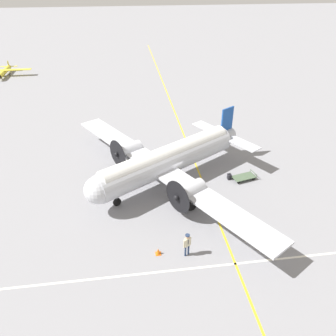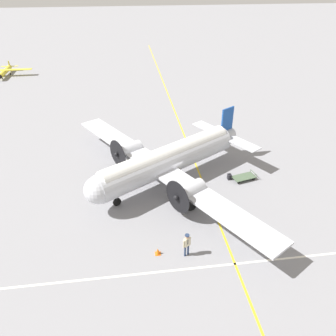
{
  "view_description": "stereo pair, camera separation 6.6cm",
  "coord_description": "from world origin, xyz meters",
  "px_view_note": "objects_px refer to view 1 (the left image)",
  "views": [
    {
      "loc": [
        24.69,
        -3.36,
        17.09
      ],
      "look_at": [
        0.0,
        0.0,
        1.52
      ],
      "focal_mm": 35.0,
      "sensor_mm": 36.0,
      "label": 1
    },
    {
      "loc": [
        24.7,
        -3.29,
        17.09
      ],
      "look_at": [
        0.0,
        0.0,
        1.52
      ],
      "focal_mm": 35.0,
      "sensor_mm": 36.0,
      "label": 2
    }
  ],
  "objects_px": {
    "airliner_main": "(165,161)",
    "light_aircraft_distant": "(4,72)",
    "suitcase_upright_spare": "(230,176)",
    "traffic_cone": "(158,251)",
    "crew_foreground": "(187,243)",
    "suitcase_near_door": "(229,177)",
    "baggage_cart": "(244,177)"
  },
  "relations": [
    {
      "from": "suitcase_upright_spare",
      "to": "traffic_cone",
      "type": "height_order",
      "value": "traffic_cone"
    },
    {
      "from": "suitcase_near_door",
      "to": "suitcase_upright_spare",
      "type": "xyz_separation_m",
      "value": [
        -0.1,
        0.2,
        -0.03
      ]
    },
    {
      "from": "airliner_main",
      "to": "baggage_cart",
      "type": "relative_size",
      "value": 9.7
    },
    {
      "from": "airliner_main",
      "to": "suitcase_upright_spare",
      "type": "xyz_separation_m",
      "value": [
        -0.01,
        6.18,
        -2.15
      ]
    },
    {
      "from": "light_aircraft_distant",
      "to": "suitcase_upright_spare",
      "type": "bearing_deg",
      "value": 38.58
    },
    {
      "from": "crew_foreground",
      "to": "traffic_cone",
      "type": "xyz_separation_m",
      "value": [
        -0.36,
        -1.95,
        -0.93
      ]
    },
    {
      "from": "suitcase_upright_spare",
      "to": "baggage_cart",
      "type": "xyz_separation_m",
      "value": [
        0.34,
        1.21,
        0.04
      ]
    },
    {
      "from": "traffic_cone",
      "to": "baggage_cart",
      "type": "bearing_deg",
      "value": 132.29
    },
    {
      "from": "suitcase_upright_spare",
      "to": "baggage_cart",
      "type": "height_order",
      "value": "baggage_cart"
    },
    {
      "from": "crew_foreground",
      "to": "suitcase_near_door",
      "type": "bearing_deg",
      "value": -149.23
    },
    {
      "from": "crew_foreground",
      "to": "suitcase_upright_spare",
      "type": "height_order",
      "value": "crew_foreground"
    },
    {
      "from": "crew_foreground",
      "to": "light_aircraft_distant",
      "type": "bearing_deg",
      "value": -88.73
    },
    {
      "from": "suitcase_near_door",
      "to": "baggage_cart",
      "type": "relative_size",
      "value": 0.24
    },
    {
      "from": "baggage_cart",
      "to": "suitcase_near_door",
      "type": "bearing_deg",
      "value": -23.81
    },
    {
      "from": "airliner_main",
      "to": "light_aircraft_distant",
      "type": "relative_size",
      "value": 2.41
    },
    {
      "from": "airliner_main",
      "to": "light_aircraft_distant",
      "type": "bearing_deg",
      "value": -88.76
    },
    {
      "from": "airliner_main",
      "to": "suitcase_near_door",
      "type": "distance_m",
      "value": 6.34
    },
    {
      "from": "light_aircraft_distant",
      "to": "crew_foreground",
      "type": "bearing_deg",
      "value": 27.53
    },
    {
      "from": "airliner_main",
      "to": "baggage_cart",
      "type": "height_order",
      "value": "airliner_main"
    },
    {
      "from": "airliner_main",
      "to": "light_aircraft_distant",
      "type": "height_order",
      "value": "airliner_main"
    },
    {
      "from": "suitcase_upright_spare",
      "to": "traffic_cone",
      "type": "distance_m",
      "value": 11.46
    },
    {
      "from": "crew_foreground",
      "to": "baggage_cart",
      "type": "distance_m",
      "value": 11.03
    },
    {
      "from": "suitcase_near_door",
      "to": "light_aircraft_distant",
      "type": "height_order",
      "value": "light_aircraft_distant"
    },
    {
      "from": "airliner_main",
      "to": "traffic_cone",
      "type": "relative_size",
      "value": 44.48
    },
    {
      "from": "suitcase_near_door",
      "to": "airliner_main",
      "type": "bearing_deg",
      "value": -90.84
    },
    {
      "from": "baggage_cart",
      "to": "crew_foreground",
      "type": "bearing_deg",
      "value": 36.24
    },
    {
      "from": "airliner_main",
      "to": "suitcase_near_door",
      "type": "height_order",
      "value": "airliner_main"
    },
    {
      "from": "suitcase_near_door",
      "to": "suitcase_upright_spare",
      "type": "relative_size",
      "value": 1.12
    },
    {
      "from": "airliner_main",
      "to": "baggage_cart",
      "type": "xyz_separation_m",
      "value": [
        0.33,
        7.4,
        -2.11
      ]
    },
    {
      "from": "airliner_main",
      "to": "suitcase_near_door",
      "type": "relative_size",
      "value": 40.32
    },
    {
      "from": "crew_foreground",
      "to": "suitcase_near_door",
      "type": "distance_m",
      "value": 10.39
    },
    {
      "from": "baggage_cart",
      "to": "light_aircraft_distant",
      "type": "bearing_deg",
      "value": -64.44
    }
  ]
}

